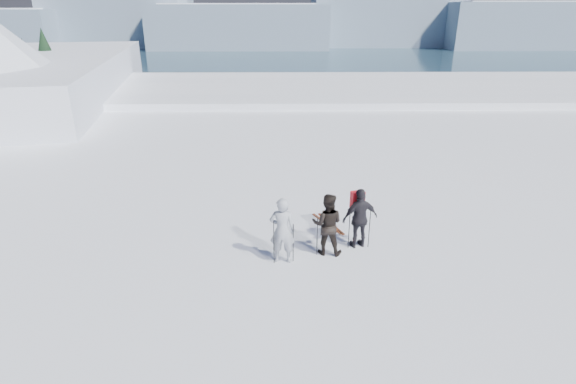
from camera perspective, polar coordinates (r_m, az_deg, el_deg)
name	(u,v)px	position (r m, az deg, el deg)	size (l,w,h in m)	color
lake_basin	(308,162)	(41.33, 2.61, 3.80)	(820.00, 820.00, 71.62)	white
far_mountain_range	(314,21)	(465.16, 3.29, 20.81)	(770.00, 110.00, 53.00)	slate
near_ridge	(5,134)	(46.46, -32.32, 6.29)	(31.37, 35.68, 25.62)	white
skier_grey	(282,230)	(12.56, -0.75, -4.89)	(0.72, 0.47, 1.96)	#999DA7
skier_dark	(327,224)	(13.05, 5.01, -4.09)	(0.91, 0.71, 1.88)	black
skier_pack	(360,218)	(13.52, 9.12, -3.32)	(1.10, 0.46, 1.87)	black
backpack	(359,178)	(13.25, 8.99, 1.79)	(0.40, 0.22, 0.52)	red
ski_poles	(323,236)	(13.09, 4.50, -5.56)	(2.86, 0.89, 1.32)	black
skis_loose	(329,224)	(15.16, 5.20, -4.01)	(0.95, 1.60, 0.03)	black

